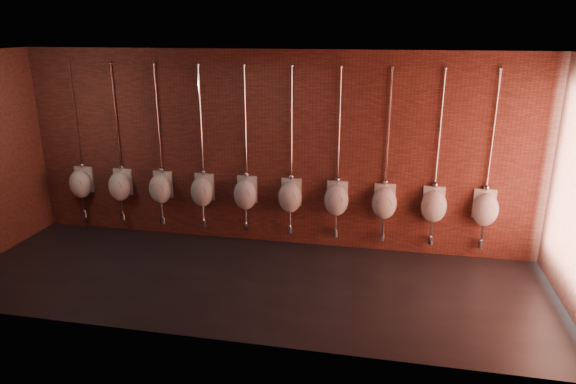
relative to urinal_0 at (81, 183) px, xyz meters
name	(u,v)px	position (x,y,z in m)	size (l,w,h in m)	color
ground	(251,281)	(3.48, -1.36, -0.88)	(8.50, 8.50, 0.00)	black
room_shell	(247,146)	(3.48, -1.36, 1.13)	(8.54, 3.04, 3.22)	black
urinal_0	(81,183)	(0.00, 0.00, 0.00)	(0.40, 0.34, 2.72)	white
urinal_1	(120,185)	(0.76, 0.00, 0.00)	(0.40, 0.34, 2.72)	white
urinal_2	(160,188)	(1.52, 0.00, 0.00)	(0.40, 0.34, 2.72)	white
urinal_3	(202,191)	(2.28, 0.00, 0.00)	(0.40, 0.34, 2.72)	white
urinal_4	(245,193)	(3.04, 0.00, 0.00)	(0.40, 0.34, 2.72)	white
urinal_5	(290,196)	(3.80, 0.00, 0.00)	(0.40, 0.34, 2.72)	white
urinal_6	(336,199)	(4.56, 0.00, 0.00)	(0.40, 0.34, 2.72)	white
urinal_7	(384,202)	(5.32, 0.00, 0.00)	(0.40, 0.34, 2.72)	white
urinal_8	(434,205)	(6.07, 0.00, 0.00)	(0.40, 0.34, 2.72)	white
urinal_9	(485,208)	(6.83, 0.00, 0.00)	(0.40, 0.34, 2.72)	white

